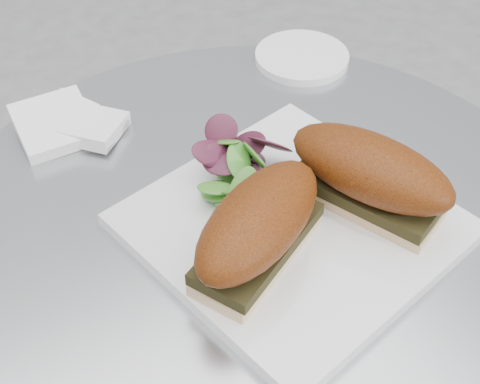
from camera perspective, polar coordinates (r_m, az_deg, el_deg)
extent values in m
cylinder|color=#BABCC2|center=(0.71, 1.50, -3.09)|extent=(0.70, 0.70, 0.02)
cube|color=white|center=(0.69, 4.52, -2.88)|extent=(0.35, 0.35, 0.02)
cube|color=beige|center=(0.65, 1.53, -5.13)|extent=(0.16, 0.13, 0.01)
cube|color=black|center=(0.64, 1.56, -4.33)|extent=(0.16, 0.13, 0.01)
ellipsoid|color=#662D09|center=(0.62, 1.61, -2.41)|extent=(0.19, 0.15, 0.06)
cube|color=beige|center=(0.71, 10.63, -0.62)|extent=(0.12, 0.17, 0.01)
cube|color=black|center=(0.70, 10.77, 0.17)|extent=(0.12, 0.17, 0.01)
ellipsoid|color=#662D09|center=(0.68, 11.10, 2.06)|extent=(0.15, 0.20, 0.06)
cylinder|color=white|center=(0.95, 5.30, 11.39)|extent=(0.13, 0.13, 0.01)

